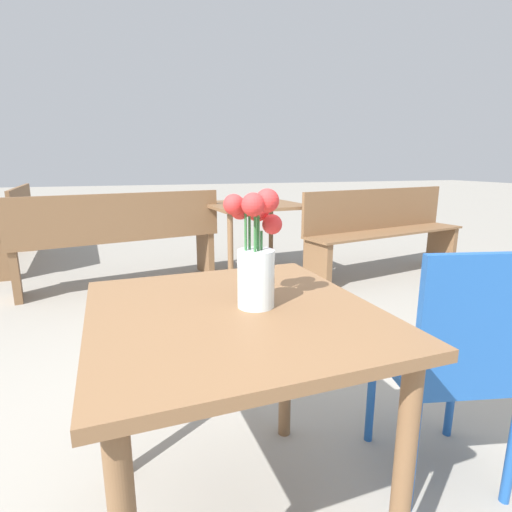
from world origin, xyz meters
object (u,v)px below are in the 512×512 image
Objects in this scene: cafe_chair at (457,357)px; bench_middle at (120,236)px; bench_near at (382,228)px; bench_far at (14,223)px; table_front at (234,347)px; table_back at (253,213)px; flower_vase at (255,256)px.

bench_middle is at bearing 110.76° from cafe_chair.
bench_near is 3.93m from bench_far.
cafe_chair is 0.46× the size of bench_near.
table_front is 0.45× the size of bench_near.
bench_far is at bearing 152.33° from table_back.
bench_far reaches higher than table_back.
flower_vase reaches higher than table_back.
table_back is at bearing 72.42° from flower_vase.
bench_near is at bearing -8.06° from bench_middle.
cafe_chair is 4.57m from bench_far.
bench_far is at bearing 155.87° from bench_near.
bench_far is (-2.16, 4.03, -0.03)m from cafe_chair.
bench_middle reaches higher than table_front.
table_back is at bearing 163.22° from bench_near.
cafe_chair reaches higher than bench_middle.
cafe_chair is 0.47× the size of bench_middle.
table_back is at bearing 0.92° from bench_middle.
cafe_chair is (0.73, -0.07, -0.11)m from table_front.
bench_near is (2.15, 2.35, -0.13)m from table_front.
cafe_chair is 2.80m from table_back.
table_front is at bearing 174.35° from cafe_chair.
bench_near is (1.43, 2.42, -0.02)m from cafe_chair.
table_back is (0.86, 2.72, -0.24)m from flower_vase.
cafe_chair reaches higher than bench_near.
flower_vase is 0.38× the size of cafe_chair.
cafe_chair is at bearing -61.76° from bench_far.
bench_far is 2.67m from table_back.
flower_vase reaches higher than bench_far.
table_back is (-1.23, 0.37, 0.15)m from bench_near.
bench_middle is at bearing 171.94° from bench_near.
flower_vase is at bearing -69.24° from bench_far.
bench_far is at bearing 109.94° from table_front.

